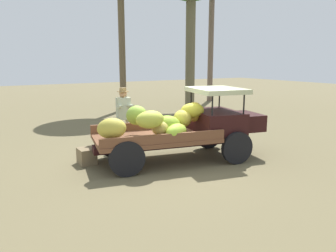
# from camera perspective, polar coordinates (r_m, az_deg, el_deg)

# --- Properties ---
(ground_plane) EXTENTS (60.00, 60.00, 0.00)m
(ground_plane) POSITION_cam_1_polar(r_m,az_deg,el_deg) (8.52, 1.17, -6.19)
(ground_plane) COLOR brown
(truck) EXTENTS (4.64, 2.44, 1.85)m
(truck) POSITION_cam_1_polar(r_m,az_deg,el_deg) (8.48, 3.39, 0.02)
(truck) COLOR black
(truck) RESTS_ON ground
(farmer) EXTENTS (0.52, 0.48, 1.78)m
(farmer) POSITION_cam_1_polar(r_m,az_deg,el_deg) (9.82, -7.69, 2.13)
(farmer) COLOR #C1B39B
(farmer) RESTS_ON ground
(wooden_crate) EXTENTS (0.41, 0.48, 0.40)m
(wooden_crate) POSITION_cam_1_polar(r_m,az_deg,el_deg) (8.55, -13.88, -5.08)
(wooden_crate) COLOR #7D6A4B
(wooden_crate) RESTS_ON ground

